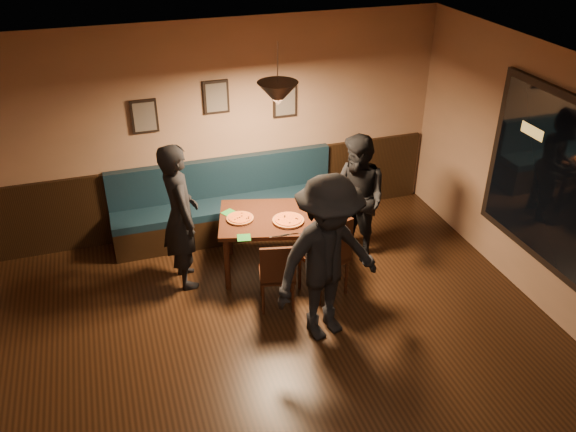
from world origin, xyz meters
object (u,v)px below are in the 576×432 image
at_px(diner_front, 328,260).
at_px(tabasco_bottle, 323,209).
at_px(dining_table, 279,243).
at_px(chair_near_right, 324,255).
at_px(diner_left, 180,216).
at_px(soda_glass, 337,215).
at_px(booth_bench, 227,202).
at_px(chair_near_left, 277,272).
at_px(diner_right, 357,199).

xyz_separation_m(diner_front, tabasco_bottle, (0.41, 1.18, -0.12)).
xyz_separation_m(dining_table, tabasco_bottle, (0.53, -0.08, 0.43)).
relative_size(chair_near_right, diner_front, 0.55).
xyz_separation_m(diner_left, tabasco_bottle, (1.66, -0.20, -0.08)).
height_order(diner_left, soda_glass, diner_left).
relative_size(booth_bench, chair_near_left, 3.44).
xyz_separation_m(chair_near_right, tabasco_bottle, (0.18, 0.50, 0.30)).
distance_m(booth_bench, diner_front, 2.36).
bearing_deg(diner_front, diner_right, 41.36).
bearing_deg(chair_near_left, dining_table, 83.15).
xyz_separation_m(chair_near_right, diner_right, (0.66, 0.61, 0.30)).
bearing_deg(diner_right, chair_near_left, -78.40).
xyz_separation_m(chair_near_right, diner_front, (-0.23, -0.68, 0.42)).
bearing_deg(booth_bench, chair_near_right, -64.10).
relative_size(dining_table, soda_glass, 10.30).
height_order(diner_right, tabasco_bottle, diner_right).
xyz_separation_m(diner_right, diner_front, (-0.89, -1.28, 0.11)).
xyz_separation_m(dining_table, diner_front, (0.12, -1.26, 0.55)).
distance_m(diner_right, soda_glass, 0.50).
bearing_deg(tabasco_bottle, soda_glass, -65.68).
bearing_deg(tabasco_bottle, chair_near_right, -109.47).
bearing_deg(booth_bench, tabasco_bottle, -48.74).
relative_size(booth_bench, chair_near_right, 2.95).
height_order(chair_near_right, tabasco_bottle, chair_near_right).
height_order(booth_bench, tabasco_bottle, booth_bench).
height_order(chair_near_right, diner_front, diner_front).
bearing_deg(diner_front, tabasco_bottle, 57.17).
bearing_deg(diner_right, diner_front, -51.76).
height_order(chair_near_right, diner_right, diner_right).
distance_m(diner_left, tabasco_bottle, 1.68).
height_order(diner_front, soda_glass, diner_front).
relative_size(soda_glass, tabasco_bottle, 1.16).
bearing_deg(diner_right, tabasco_bottle, -94.86).
bearing_deg(diner_front, booth_bench, 89.60).
bearing_deg(diner_right, soda_glass, -68.00).
bearing_deg(diner_left, diner_right, -97.21).
bearing_deg(dining_table, chair_near_left, -94.32).
xyz_separation_m(booth_bench, chair_near_left, (0.19, -1.65, -0.06)).
distance_m(chair_near_left, diner_left, 1.27).
relative_size(dining_table, tabasco_bottle, 11.97).
height_order(booth_bench, diner_left, diner_left).
bearing_deg(chair_near_left, booth_bench, 108.98).
relative_size(diner_right, tabasco_bottle, 13.88).
height_order(dining_table, chair_near_right, chair_near_right).
relative_size(booth_bench, soda_glass, 22.12).
bearing_deg(booth_bench, diner_front, -76.59).
distance_m(dining_table, chair_near_left, 0.69).
relative_size(chair_near_left, diner_left, 0.49).
xyz_separation_m(booth_bench, soda_glass, (1.04, -1.29, 0.32)).
bearing_deg(diner_left, booth_bench, -43.89).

